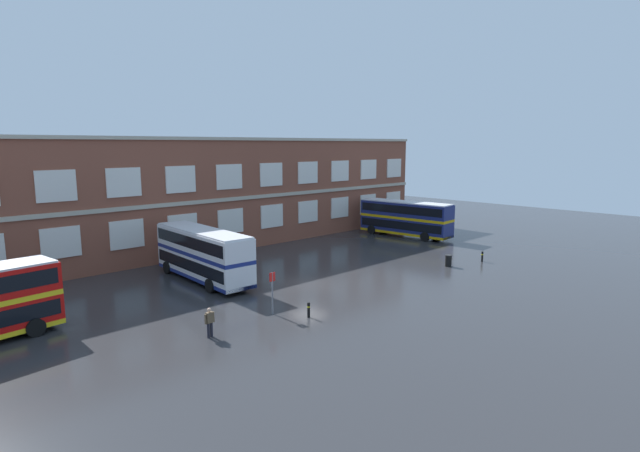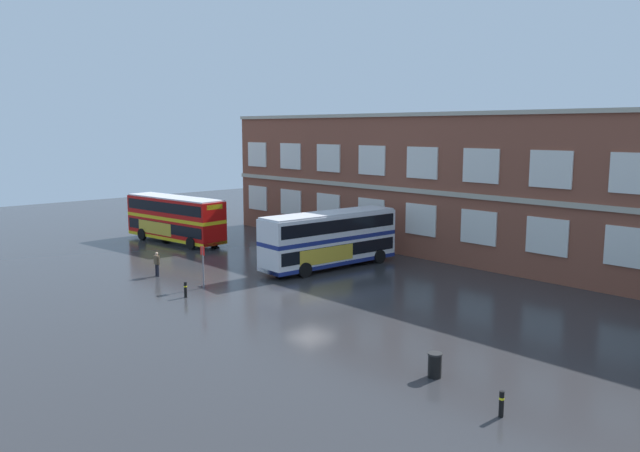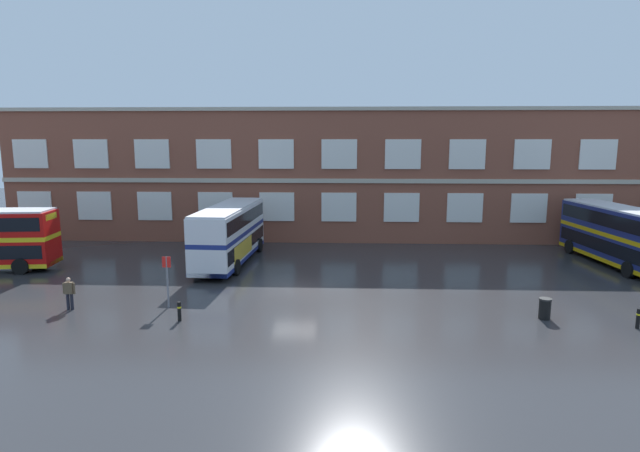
% 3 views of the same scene
% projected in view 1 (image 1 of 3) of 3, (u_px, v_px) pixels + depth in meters
% --- Properties ---
extents(ground_plane, '(120.00, 120.00, 0.00)m').
position_uv_depth(ground_plane, '(291.00, 279.00, 39.84)').
color(ground_plane, '#2B2B2D').
extents(brick_terminal_building, '(57.36, 8.19, 11.28)m').
position_uv_depth(brick_terminal_building, '(208.00, 194.00, 51.98)').
color(brick_terminal_building, brown).
rests_on(brick_terminal_building, ground).
extents(double_decker_middle, '(3.28, 11.12, 4.07)m').
position_uv_depth(double_decker_middle, '(203.00, 254.00, 39.15)').
color(double_decker_middle, silver).
rests_on(double_decker_middle, ground).
extents(double_decker_far, '(3.56, 11.18, 4.07)m').
position_uv_depth(double_decker_far, '(406.00, 218.00, 58.05)').
color(double_decker_far, navy).
rests_on(double_decker_far, ground).
extents(waiting_passenger, '(0.63, 0.26, 1.70)m').
position_uv_depth(waiting_passenger, '(210.00, 321.00, 27.68)').
color(waiting_passenger, black).
rests_on(waiting_passenger, ground).
extents(bus_stand_flag, '(0.44, 0.10, 2.70)m').
position_uv_depth(bus_stand_flag, '(272.00, 289.00, 31.38)').
color(bus_stand_flag, slate).
rests_on(bus_stand_flag, ground).
extents(station_litter_bin, '(0.60, 0.60, 1.03)m').
position_uv_depth(station_litter_bin, '(448.00, 261.00, 43.88)').
color(station_litter_bin, black).
rests_on(station_litter_bin, ground).
extents(safety_bollard_west, '(0.19, 0.19, 0.95)m').
position_uv_depth(safety_bollard_west, '(482.00, 256.00, 45.66)').
color(safety_bollard_west, black).
rests_on(safety_bollard_west, ground).
extents(safety_bollard_east, '(0.19, 0.19, 0.95)m').
position_uv_depth(safety_bollard_east, '(309.00, 310.00, 30.96)').
color(safety_bollard_east, black).
rests_on(safety_bollard_east, ground).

